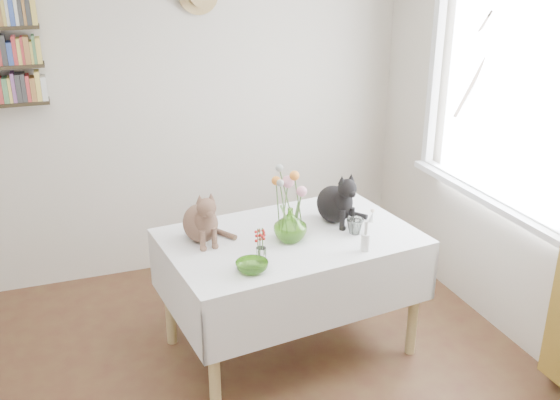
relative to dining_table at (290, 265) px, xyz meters
name	(u,v)px	position (x,y,z in m)	size (l,w,h in m)	color
room	(222,238)	(-0.63, -0.88, 0.67)	(4.08, 4.58, 2.58)	brown
window	(502,116)	(1.33, -0.08, 0.81)	(0.12, 1.52, 1.32)	white
dining_table	(290,265)	(0.00, 0.00, 0.00)	(1.55, 1.10, 0.78)	white
tabby_cat	(200,214)	(-0.50, 0.12, 0.35)	(0.22, 0.28, 0.33)	brown
black_cat	(334,195)	(0.33, 0.11, 0.36)	(0.23, 0.29, 0.34)	black
flower_vase	(290,225)	(-0.02, -0.06, 0.29)	(0.19, 0.19, 0.20)	#87C94C
green_bowl	(252,267)	(-0.34, -0.34, 0.22)	(0.17, 0.17, 0.05)	#87C94C
drinking_glass	(355,226)	(0.37, -0.10, 0.24)	(0.10, 0.10, 0.09)	white
candlestick	(365,241)	(0.32, -0.32, 0.25)	(0.05, 0.05, 0.18)	white
berry_jar	(261,246)	(-0.27, -0.27, 0.29)	(0.05, 0.05, 0.22)	white
porcelain_figurine	(372,216)	(0.55, 0.02, 0.23)	(0.04, 0.04, 0.08)	white
flower_bouquet	(289,184)	(-0.03, -0.05, 0.53)	(0.17, 0.12, 0.39)	#4C7233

